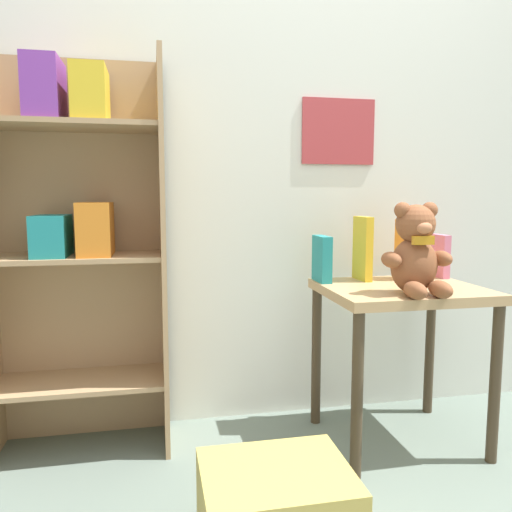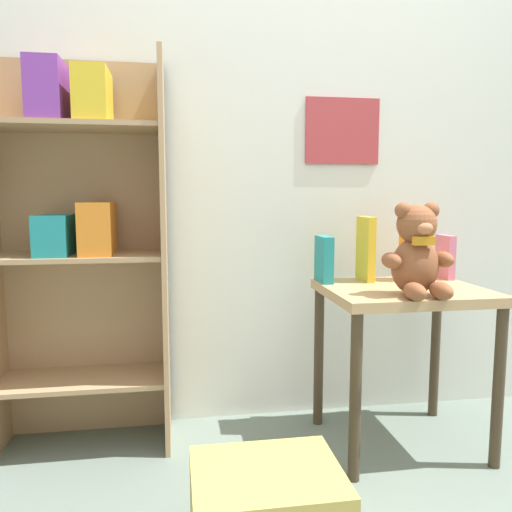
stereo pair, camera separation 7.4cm
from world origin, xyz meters
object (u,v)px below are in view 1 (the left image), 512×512
display_table (400,312)px  book_standing_pink (440,256)px  teddy_bear (416,253)px  book_standing_orange (404,249)px  bookshelf_side (76,228)px  book_standing_teal (322,259)px  book_standing_yellow (363,248)px

display_table → book_standing_pink: bearing=33.1°
teddy_bear → book_standing_orange: 0.32m
bookshelf_side → teddy_bear: bearing=-17.0°
display_table → book_standing_teal: bearing=148.0°
book_standing_orange → book_standing_pink: size_ratio=1.36×
bookshelf_side → teddy_bear: bookshelf_side is taller
teddy_bear → book_standing_teal: 0.39m
bookshelf_side → display_table: bookshelf_side is taller
book_standing_yellow → bookshelf_side: bearing=176.7°
bookshelf_side → book_standing_pink: (1.46, -0.04, -0.14)m
book_standing_pink → display_table: bearing=-145.3°
bookshelf_side → book_standing_yellow: bearing=-2.3°
book_standing_yellow → book_standing_orange: 0.18m
book_standing_yellow → teddy_bear: bearing=-79.9°
book_standing_yellow → book_standing_orange: bearing=-4.8°
book_standing_pink → book_standing_orange: bearing=-173.4°
book_standing_teal → book_standing_pink: bearing=0.6°
display_table → teddy_bear: teddy_bear is taller
book_standing_yellow → display_table: bearing=-63.4°
book_standing_yellow → book_standing_pink: 0.35m
book_standing_yellow → book_standing_pink: (0.35, 0.00, -0.04)m
book_standing_yellow → book_standing_pink: book_standing_yellow is taller
book_standing_teal → book_standing_orange: size_ratio=0.74×
teddy_bear → book_standing_yellow: bearing=101.0°
teddy_bear → book_standing_teal: (-0.24, 0.31, -0.05)m
teddy_bear → book_standing_orange: (0.11, 0.30, -0.02)m
teddy_bear → book_standing_yellow: size_ratio=1.24×
display_table → teddy_bear: size_ratio=1.92×
book_standing_pink → book_standing_yellow: bearing=-177.9°
book_standing_teal → book_standing_orange: 0.35m
book_standing_pink → teddy_bear: bearing=-130.7°
display_table → book_standing_yellow: book_standing_yellow is taller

